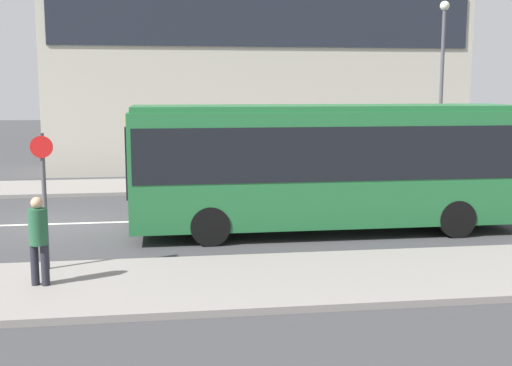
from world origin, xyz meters
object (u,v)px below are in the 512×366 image
Objects in this scene: street_lamp at (442,73)px; city_bus at (326,160)px; pedestrian_near_stop at (38,236)px; bus_stop_sign at (44,191)px; parked_car_0 at (502,175)px.

city_bus is at bearing -130.51° from street_lamp.
pedestrian_near_stop is 1.29m from bus_stop_sign.
city_bus is 6.07× the size of pedestrian_near_stop.
city_bus is at bearing -133.69° from pedestrian_near_stop.
city_bus reaches higher than pedestrian_near_stop.
city_bus is at bearing 25.15° from bus_stop_sign.
pedestrian_near_stop is at bearing -137.83° from street_lamp.
bus_stop_sign is at bearing -151.26° from city_bus.
parked_car_0 is 2.40× the size of pedestrian_near_stop.
city_bus is 2.53× the size of parked_car_0.
pedestrian_near_stop is at bearing -143.67° from city_bus.
city_bus is 7.26m from bus_stop_sign.
city_bus reaches higher than parked_car_0.
parked_car_0 is 1.45× the size of bus_stop_sign.
city_bus is 1.47× the size of street_lamp.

